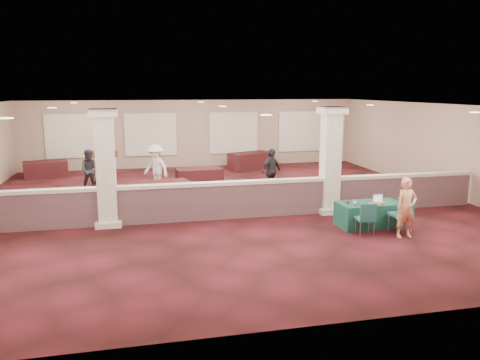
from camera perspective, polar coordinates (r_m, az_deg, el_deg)
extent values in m
plane|color=#49121A|center=(15.16, -2.04, -3.15)|extent=(16.00, 16.00, 0.00)
cube|color=gray|center=(22.71, -5.77, 5.65)|extent=(16.00, 0.04, 3.20)
cube|color=gray|center=(7.30, 9.47, -6.00)|extent=(16.00, 0.04, 3.20)
cube|color=gray|center=(18.08, 23.76, 3.39)|extent=(0.04, 16.00, 3.20)
cube|color=silver|center=(14.71, -2.12, 9.03)|extent=(16.00, 16.00, 0.02)
cube|color=#54393D|center=(13.61, -0.90, -2.63)|extent=(15.60, 0.20, 1.00)
cube|color=beige|center=(13.49, -0.91, -0.36)|extent=(15.60, 0.28, 0.10)
cube|color=beige|center=(13.16, -16.02, 1.35)|extent=(0.50, 0.50, 3.20)
cube|color=beige|center=(13.48, -15.68, -5.03)|extent=(0.70, 0.70, 0.16)
cube|color=beige|center=(13.00, -16.38, 7.88)|extent=(0.72, 0.72, 0.20)
cube|color=beige|center=(14.29, 10.96, 2.33)|extent=(0.50, 0.50, 3.20)
cube|color=beige|center=(14.60, 10.74, -3.58)|extent=(0.70, 0.70, 0.16)
cube|color=beige|center=(14.15, 11.18, 8.34)|extent=(0.72, 0.72, 0.20)
cylinder|color=brown|center=(13.12, -17.34, 3.02)|extent=(0.12, 0.12, 0.18)
cylinder|color=white|center=(13.12, -17.34, 3.02)|extent=(0.09, 0.09, 0.10)
cylinder|color=brown|center=(13.08, -14.89, 3.13)|extent=(0.12, 0.12, 0.18)
cylinder|color=white|center=(13.08, -14.89, 3.13)|extent=(0.09, 0.09, 0.10)
cube|color=#113E2F|center=(13.35, 15.47, -4.06)|extent=(1.76, 0.93, 0.66)
cube|color=#1C5453|center=(12.94, 18.97, -4.02)|extent=(0.51, 0.51, 0.07)
cube|color=#1C5453|center=(12.69, 19.60, -3.08)|extent=(0.48, 0.06, 0.48)
cylinder|color=gray|center=(12.73, 18.61, -5.45)|extent=(0.03, 0.03, 0.46)
cylinder|color=gray|center=(12.96, 20.17, -5.28)|extent=(0.03, 0.03, 0.46)
cylinder|color=gray|center=(13.07, 17.65, -4.97)|extent=(0.03, 0.03, 0.46)
cylinder|color=gray|center=(13.28, 19.18, -4.81)|extent=(0.03, 0.03, 0.46)
cube|color=#1C5453|center=(12.48, 15.00, -4.62)|extent=(0.49, 0.49, 0.06)
cube|color=#1C5453|center=(12.24, 15.38, -3.80)|extent=(0.42, 0.10, 0.42)
cylinder|color=gray|center=(12.32, 14.44, -5.91)|extent=(0.03, 0.03, 0.40)
cylinder|color=gray|center=(12.44, 16.02, -5.82)|extent=(0.03, 0.03, 0.40)
cylinder|color=gray|center=(12.64, 13.89, -5.44)|extent=(0.03, 0.03, 0.40)
cylinder|color=gray|center=(12.77, 15.44, -5.36)|extent=(0.03, 0.03, 0.40)
imported|color=#F89E6B|center=(12.56, 19.61, -3.21)|extent=(0.57, 0.40, 1.53)
cube|color=black|center=(15.14, -11.60, -2.13)|extent=(1.77, 1.26, 0.65)
cube|color=black|center=(15.14, -9.72, -1.79)|extent=(2.13, 1.43, 0.79)
cube|color=black|center=(16.39, 10.33, -1.01)|extent=(1.71, 0.88, 0.69)
cube|color=black|center=(21.57, -22.61, 1.22)|extent=(1.89, 1.24, 0.70)
cube|color=black|center=(18.12, -4.98, 0.31)|extent=(1.79, 0.98, 0.71)
cube|color=black|center=(21.83, 1.30, 2.32)|extent=(2.21, 1.64, 0.80)
imported|color=black|center=(17.98, -17.78, 1.10)|extent=(0.77, 0.47, 1.55)
imported|color=silver|center=(17.60, -10.21, 1.50)|extent=(1.12, 1.12, 1.70)
imported|color=black|center=(16.88, 3.79, 1.10)|extent=(1.05, 0.87, 1.61)
imported|color=black|center=(18.76, -16.47, 1.80)|extent=(0.93, 0.90, 1.70)
cube|color=silver|center=(13.36, 16.66, -2.59)|extent=(0.31, 0.22, 0.02)
cube|color=silver|center=(13.43, 16.45, -2.04)|extent=(0.30, 0.02, 0.20)
cube|color=silver|center=(13.43, 16.46, -2.11)|extent=(0.27, 0.01, 0.17)
cube|color=#A93F1B|center=(13.10, 16.21, -2.82)|extent=(0.37, 0.29, 0.03)
sphere|color=#F0DEC6|center=(12.94, 13.83, -2.70)|extent=(0.10, 0.10, 0.10)
sphere|color=#5D1218|center=(12.99, 13.01, -2.63)|extent=(0.09, 0.09, 0.09)
sphere|color=#525258|center=(13.15, 13.77, -2.49)|extent=(0.09, 0.09, 0.09)
cube|color=red|center=(13.36, 18.29, -2.71)|extent=(0.11, 0.03, 0.01)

